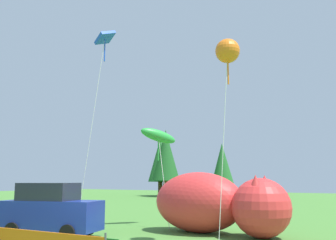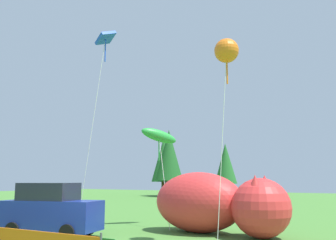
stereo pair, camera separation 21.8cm
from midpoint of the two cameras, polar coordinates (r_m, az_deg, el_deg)
name	(u,v)px [view 1 (the left image)]	position (r m, az deg, el deg)	size (l,w,h in m)	color
parked_car	(51,210)	(16.55, -17.75, -12.98)	(4.27, 2.63, 2.18)	navy
inflatable_cat	(215,205)	(16.73, 6.74, -12.74)	(6.38, 3.00, 2.64)	red
kite_green_fish	(158,136)	(19.77, -1.79, -2.46)	(2.30, 2.45, 5.19)	silver
kite_orange_flower	(228,52)	(14.57, 8.63, 10.28)	(0.93, 1.27, 7.60)	silver
kite_blue_box	(105,41)	(20.30, -9.96, 11.71)	(1.08, 1.67, 10.07)	silver
horizon_tree_east	(160,160)	(55.19, -1.29, -6.09)	(3.53, 3.53, 8.43)	brown
horizon_tree_west	(171,173)	(53.88, 0.35, -8.03)	(2.24, 2.24, 5.35)	brown
horizon_tree_mid	(166,155)	(51.92, -0.48, -5.38)	(3.85, 3.85, 9.20)	brown
horizon_tree_northeast	(222,164)	(53.09, 8.15, -6.60)	(3.08, 3.08, 7.36)	brown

